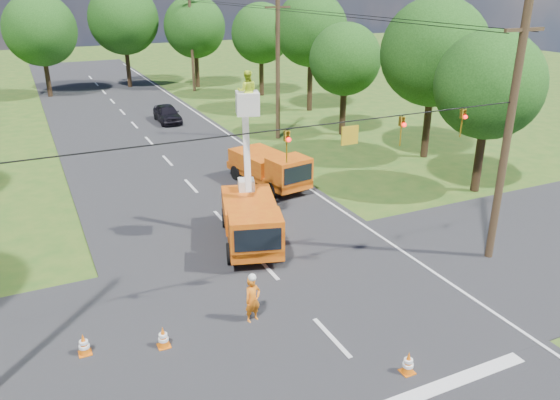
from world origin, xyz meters
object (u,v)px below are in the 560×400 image
tree_right_c (345,60)px  tree_far_a (40,30)px  traffic_cone_5 (84,344)px  tree_right_a (489,85)px  traffic_cone_3 (267,190)px  bucket_truck (251,211)px  ground_worker (253,300)px  tree_right_d (311,30)px  tree_far_c (195,27)px  pole_right_mid (278,65)px  traffic_cone_1 (408,363)px  second_truck (270,168)px  tree_right_b (434,53)px  tree_right_e (261,33)px  traffic_cone_4 (163,337)px  tree_far_b (123,19)px  traffic_cone_7 (259,167)px  pole_right_near (508,134)px  distant_car (167,114)px  pole_right_far (192,39)px  traffic_cone_2 (271,237)px

tree_right_c → tree_far_a: (-18.20, 24.00, 0.88)m
traffic_cone_5 → tree_right_a: tree_right_a is taller
traffic_cone_3 → bucket_truck: bearing=-120.8°
traffic_cone_5 → ground_worker: bearing=-6.0°
tree_right_d → tree_far_c: size_ratio=1.06×
pole_right_mid → tree_right_d: pole_right_mid is taller
traffic_cone_1 → traffic_cone_3: (2.03, 14.30, 0.00)m
second_truck → ground_worker: (-5.75, -11.30, -0.26)m
traffic_cone_3 → tree_right_c: size_ratio=0.09×
tree_right_b → tree_right_e: (-1.20, 23.00, -0.62)m
tree_right_c → traffic_cone_1: bearing=-117.4°
traffic_cone_3 → tree_right_e: bearing=66.9°
traffic_cone_4 → traffic_cone_3: bearing=51.9°
tree_right_e → bucket_truck: bearing=-114.4°
ground_worker → tree_far_a: 43.51m
second_truck → traffic_cone_1: size_ratio=8.01×
tree_far_a → tree_far_b: 8.27m
second_truck → traffic_cone_7: second_truck is taller
traffic_cone_3 → tree_right_c: tree_right_c is taller
ground_worker → pole_right_near: (10.34, 0.06, 4.31)m
tree_right_d → traffic_cone_3: bearing=-124.4°
distant_car → pole_right_far: size_ratio=0.41×
second_truck → tree_far_a: (-8.91, 31.76, 5.13)m
distant_car → traffic_cone_4: bearing=-103.9°
pole_right_far → pole_right_near: bearing=-90.0°
traffic_cone_5 → tree_far_a: (2.03, 42.52, 5.83)m
tree_right_a → tree_right_c: bearing=91.3°
second_truck → traffic_cone_3: 1.63m
pole_right_far → tree_right_e: (5.30, -5.00, 0.70)m
ground_worker → tree_right_a: bearing=7.9°
second_truck → tree_far_a: bearing=95.9°
tree_far_a → tree_right_b: bearing=-57.2°
traffic_cone_5 → tree_far_a: size_ratio=0.07×
traffic_cone_7 → pole_right_far: size_ratio=0.07×
traffic_cone_2 → traffic_cone_4: same height
tree_right_e → tree_far_b: (-10.80, 10.00, 1.00)m
traffic_cone_3 → tree_right_e: size_ratio=0.08×
pole_right_near → tree_right_c: bearing=76.1°
traffic_cone_1 → pole_right_near: bearing=30.3°
second_truck → tree_right_d: (10.89, 15.76, 5.62)m
tree_right_c → tree_far_b: 27.97m
traffic_cone_4 → tree_right_d: 34.11m
traffic_cone_5 → traffic_cone_3: bearing=43.0°
traffic_cone_2 → tree_right_c: (12.19, 14.22, 4.95)m
second_truck → traffic_cone_7: (0.34, 2.24, -0.70)m
traffic_cone_5 → tree_right_c: tree_right_c is taller
bucket_truck → tree_far_a: 38.44m
traffic_cone_3 → tree_far_b: bearing=90.2°
traffic_cone_3 → tree_far_b: tree_far_b is taller
pole_right_near → tree_far_a: (-13.50, 43.00, 1.08)m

